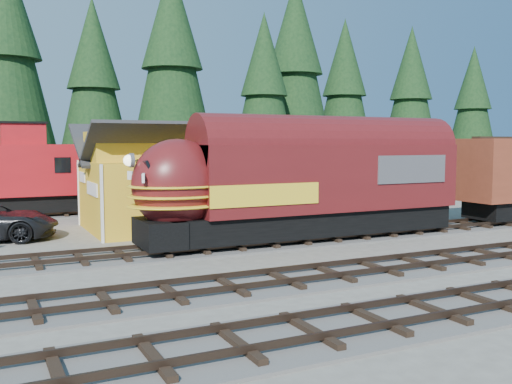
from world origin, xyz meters
name	(u,v)px	position (x,y,z in m)	size (l,w,h in m)	color
ground	(315,263)	(0.00, 0.00, 0.00)	(120.00, 120.00, 0.00)	#6B665B
track_siding	(443,228)	(10.00, 4.00, 0.06)	(68.00, 3.20, 0.33)	#4C4947
depot	(207,169)	(0.00, 10.50, 2.96)	(12.80, 7.00, 5.30)	gold
conifer_backdrop	(148,68)	(1.30, 26.03, 10.01)	(78.20, 20.68, 16.62)	black
locomotive	(297,186)	(1.58, 4.00, 2.43)	(15.21, 3.02, 4.14)	black
caboose	(7,174)	(-9.23, 18.00, 2.51)	(9.70, 2.81, 5.04)	black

